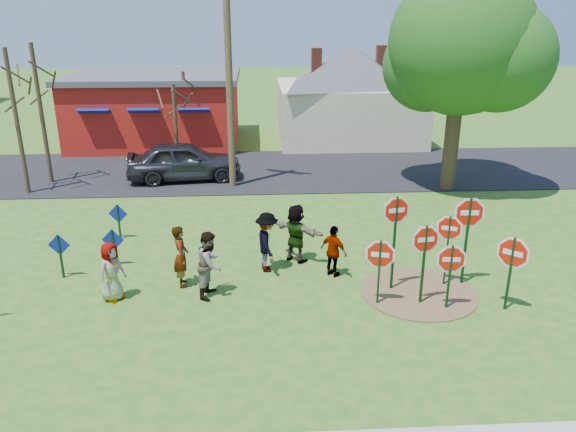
% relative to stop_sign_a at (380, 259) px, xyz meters
% --- Properties ---
extents(ground, '(120.00, 120.00, 0.00)m').
position_rel_stop_sign_a_xyz_m(ground, '(-3.24, 1.54, -1.30)').
color(ground, '#295C1A').
rests_on(ground, ground).
extents(road, '(120.00, 7.50, 0.04)m').
position_rel_stop_sign_a_xyz_m(road, '(-3.24, 13.04, -1.28)').
color(road, black).
rests_on(road, ground).
extents(dirt_patch, '(3.20, 3.20, 0.03)m').
position_rel_stop_sign_a_xyz_m(dirt_patch, '(1.26, 0.54, -1.28)').
color(dirt_patch, brown).
rests_on(dirt_patch, ground).
extents(red_building, '(9.40, 7.69, 3.90)m').
position_rel_stop_sign_a_xyz_m(red_building, '(-8.74, 19.53, 0.67)').
color(red_building, maroon).
rests_on(red_building, ground).
extents(cream_house, '(9.40, 9.40, 6.50)m').
position_rel_stop_sign_a_xyz_m(cream_house, '(2.26, 19.54, 1.63)').
color(cream_house, beige).
rests_on(cream_house, ground).
extents(stop_sign_a, '(1.01, 0.29, 1.95)m').
position_rel_stop_sign_a_xyz_m(stop_sign_a, '(0.00, 0.00, 0.00)').
color(stop_sign_a, '#0D3215').
rests_on(stop_sign_a, ground).
extents(stop_sign_b, '(0.99, 0.22, 2.84)m').
position_rel_stop_sign_a_xyz_m(stop_sign_b, '(0.55, 0.79, 0.77)').
color(stop_sign_b, '#0D3215').
rests_on(stop_sign_b, ground).
extents(stop_sign_c, '(0.88, 0.39, 2.19)m').
position_rel_stop_sign_a_xyz_m(stop_sign_c, '(2.10, 0.96, 0.22)').
color(stop_sign_c, '#0D3215').
rests_on(stop_sign_c, ground).
extents(stop_sign_d, '(1.14, 0.08, 2.71)m').
position_rel_stop_sign_a_xyz_m(stop_sign_d, '(2.62, 1.01, 0.64)').
color(stop_sign_d, '#0D3215').
rests_on(stop_sign_d, ground).
extents(stop_sign_e, '(1.01, 0.15, 1.91)m').
position_rel_stop_sign_a_xyz_m(stop_sign_e, '(1.75, -0.34, -0.02)').
color(stop_sign_e, '#0D3215').
rests_on(stop_sign_e, ground).
extents(stop_sign_f, '(0.85, 0.75, 2.15)m').
position_rel_stop_sign_a_xyz_m(stop_sign_f, '(3.26, -0.47, 0.18)').
color(stop_sign_f, '#0D3215').
rests_on(stop_sign_f, ground).
extents(stop_sign_g, '(1.00, 0.17, 2.34)m').
position_rel_stop_sign_a_xyz_m(stop_sign_g, '(1.14, -0.04, 0.32)').
color(stop_sign_g, '#0D3215').
rests_on(stop_sign_g, ground).
extents(blue_diamond_b, '(0.65, 0.08, 1.35)m').
position_rel_stop_sign_a_xyz_m(blue_diamond_b, '(-8.78, 2.03, -0.46)').
color(blue_diamond_b, '#0D3215').
rests_on(blue_diamond_b, ground).
extents(blue_diamond_c, '(0.68, 0.11, 1.19)m').
position_rel_stop_sign_a_xyz_m(blue_diamond_c, '(-7.46, 2.75, -0.57)').
color(blue_diamond_c, '#0D3215').
rests_on(blue_diamond_c, ground).
extents(blue_diamond_d, '(0.66, 0.14, 1.23)m').
position_rel_stop_sign_a_xyz_m(blue_diamond_d, '(-7.78, 4.91, -0.54)').
color(blue_diamond_d, '#0D3215').
rests_on(blue_diamond_d, ground).
extents(person_a, '(0.87, 0.95, 1.63)m').
position_rel_stop_sign_a_xyz_m(person_a, '(-7.01, 0.65, -0.48)').
color(person_a, '#435B99').
rests_on(person_a, ground).
extents(person_b, '(0.55, 0.72, 1.78)m').
position_rel_stop_sign_a_xyz_m(person_b, '(-5.27, 1.37, -0.41)').
color(person_b, '#1C6952').
rests_on(person_b, ground).
extents(person_c, '(0.91, 1.05, 1.84)m').
position_rel_stop_sign_a_xyz_m(person_c, '(-4.42, 0.75, -0.38)').
color(person_c, brown).
rests_on(person_c, ground).
extents(person_d, '(0.83, 1.25, 1.81)m').
position_rel_stop_sign_a_xyz_m(person_d, '(-2.86, 2.18, -0.39)').
color(person_d, '#333439').
rests_on(person_d, ground).
extents(person_e, '(0.91, 0.91, 1.55)m').
position_rel_stop_sign_a_xyz_m(person_e, '(-0.95, 1.70, -0.52)').
color(person_e, '#593362').
rests_on(person_e, ground).
extents(person_f, '(1.67, 1.48, 1.83)m').
position_rel_stop_sign_a_xyz_m(person_f, '(-1.96, 2.80, -0.38)').
color(person_f, '#1D5031').
rests_on(person_f, ground).
extents(suv, '(5.24, 2.62, 1.71)m').
position_rel_stop_sign_a_xyz_m(suv, '(-6.36, 11.68, -0.40)').
color(suv, '#313236').
rests_on(suv, road).
extents(utility_pole, '(2.15, 1.04, 9.38)m').
position_rel_stop_sign_a_xyz_m(utility_pole, '(-4.17, 10.59, 3.64)').
color(utility_pole, '#4C3823').
rests_on(utility_pole, ground).
extents(leafy_tree, '(6.30, 5.75, 8.96)m').
position_rel_stop_sign_a_xyz_m(leafy_tree, '(5.19, 9.65, 4.47)').
color(leafy_tree, '#382819').
rests_on(leafy_tree, ground).
extents(bare_tree_west, '(1.80, 1.80, 5.92)m').
position_rel_stop_sign_a_xyz_m(bare_tree_west, '(-12.73, 10.12, 2.54)').
color(bare_tree_west, '#382819').
rests_on(bare_tree_west, ground).
extents(bare_tree_east, '(1.80, 1.80, 3.99)m').
position_rel_stop_sign_a_xyz_m(bare_tree_east, '(-6.98, 14.16, 1.28)').
color(bare_tree_east, '#382819').
rests_on(bare_tree_east, ground).
extents(bare_tree_mid, '(1.80, 1.80, 6.01)m').
position_rel_stop_sign_a_xyz_m(bare_tree_mid, '(-12.28, 11.63, 2.59)').
color(bare_tree_mid, '#382819').
rests_on(bare_tree_mid, ground).
extents(bare_tree_extra, '(1.80, 1.80, 4.33)m').
position_rel_stop_sign_a_xyz_m(bare_tree_extra, '(-6.73, 16.21, 1.51)').
color(bare_tree_extra, '#382819').
rests_on(bare_tree_extra, ground).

